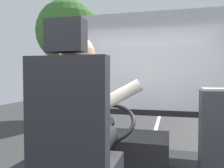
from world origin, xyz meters
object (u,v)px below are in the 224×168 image
Objects in this scene: driver_seat at (74,151)px; bus_driver at (81,115)px; fare_box at (215,140)px; steering_console at (117,151)px.

driver_seat is 1.71× the size of bus_driver.
driver_seat is at bearing -135.69° from fare_box.
bus_driver is at bearing 90.00° from driver_seat.
steering_console is (-0.00, 1.14, -0.37)m from driver_seat.
fare_box is (0.95, 0.93, -0.13)m from driver_seat.
driver_seat reaches higher than steering_console.
fare_box is (0.95, -0.22, 0.25)m from steering_console.
bus_driver reaches higher than fare_box.
steering_console is at bearing 90.00° from driver_seat.
driver_seat is 1.46× the size of fare_box.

